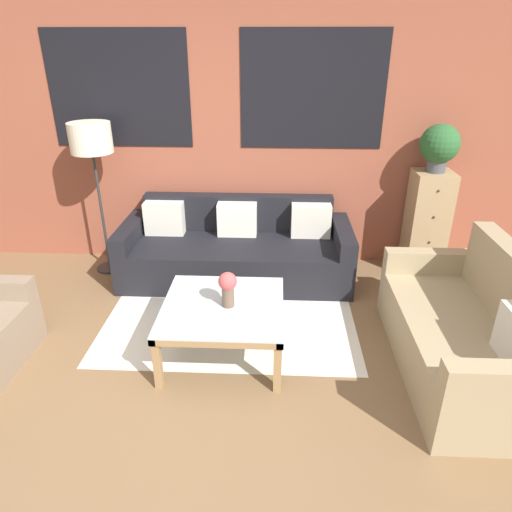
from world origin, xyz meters
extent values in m
plane|color=brown|center=(0.00, 0.00, 0.00)|extent=(16.00, 16.00, 0.00)
cube|color=brown|center=(0.00, 2.44, 1.40)|extent=(8.40, 0.08, 2.80)
cube|color=black|center=(-0.95, 2.39, 1.80)|extent=(1.40, 0.01, 1.10)
cube|color=black|center=(0.95, 2.39, 1.80)|extent=(1.40, 0.01, 1.10)
cube|color=silver|center=(0.23, 1.22, 0.00)|extent=(2.18, 1.67, 0.00)
cube|color=black|center=(0.22, 1.82, 0.20)|extent=(1.97, 0.72, 0.40)
cube|color=black|center=(0.22, 2.26, 0.39)|extent=(1.97, 0.16, 0.78)
cube|color=black|center=(-0.85, 1.90, 0.29)|extent=(0.16, 0.88, 0.58)
cube|color=black|center=(1.29, 1.90, 0.29)|extent=(0.16, 0.88, 0.58)
cube|color=beige|center=(-0.54, 2.10, 0.57)|extent=(0.40, 0.16, 0.34)
cube|color=silver|center=(0.22, 2.10, 0.57)|extent=(0.40, 0.16, 0.34)
cube|color=beige|center=(0.98, 2.10, 0.57)|extent=(0.40, 0.16, 0.34)
cube|color=tan|center=(1.88, 0.53, 0.21)|extent=(0.64, 1.38, 0.42)
cube|color=tan|center=(2.28, 0.53, 0.46)|extent=(0.16, 1.38, 0.92)
cube|color=tan|center=(1.96, 1.30, 0.31)|extent=(0.80, 0.14, 0.62)
cube|color=tan|center=(1.96, -0.23, 0.31)|extent=(0.80, 0.14, 0.62)
cube|color=silver|center=(0.23, 0.65, 0.43)|extent=(0.91, 0.91, 0.01)
cube|color=#99754C|center=(0.23, 0.22, 0.40)|extent=(0.91, 0.05, 0.05)
cube|color=#99754C|center=(0.23, 1.08, 0.40)|extent=(0.91, 0.05, 0.05)
cube|color=#99754C|center=(-0.20, 0.65, 0.40)|extent=(0.05, 0.91, 0.05)
cube|color=#99754C|center=(0.66, 0.65, 0.40)|extent=(0.05, 0.91, 0.05)
cube|color=#99754C|center=(-0.19, 0.23, 0.21)|extent=(0.05, 0.06, 0.42)
cube|color=#99754C|center=(0.65, 0.23, 0.21)|extent=(0.05, 0.06, 0.42)
cube|color=#99754C|center=(-0.19, 1.06, 0.21)|extent=(0.05, 0.06, 0.42)
cube|color=#99754C|center=(0.65, 1.06, 0.21)|extent=(0.05, 0.06, 0.42)
cylinder|color=#2D2D2D|center=(-1.17, 2.05, 0.01)|extent=(0.28, 0.28, 0.02)
cylinder|color=#2D2D2D|center=(-1.17, 2.05, 0.64)|extent=(0.03, 0.03, 1.23)
cylinder|color=beige|center=(-1.17, 2.05, 1.40)|extent=(0.40, 0.40, 0.29)
cube|color=tan|center=(2.16, 2.18, 0.54)|extent=(0.38, 0.37, 1.07)
sphere|color=#38332D|center=(2.16, 1.99, 0.94)|extent=(0.02, 0.02, 0.02)
sphere|color=#38332D|center=(2.16, 1.99, 0.67)|extent=(0.02, 0.02, 0.02)
sphere|color=#38332D|center=(2.16, 1.99, 0.40)|extent=(0.02, 0.02, 0.02)
sphere|color=#38332D|center=(2.16, 1.99, 0.13)|extent=(0.02, 0.02, 0.02)
cylinder|color=#47474C|center=(2.16, 2.18, 1.13)|extent=(0.18, 0.18, 0.11)
sphere|color=#285B2D|center=(2.16, 2.18, 1.35)|extent=(0.37, 0.37, 0.37)
cylinder|color=brown|center=(0.27, 0.64, 0.51)|extent=(0.09, 0.09, 0.16)
sphere|color=#CC4C4C|center=(0.27, 0.64, 0.64)|extent=(0.14, 0.14, 0.14)
camera|label=1|loc=(0.62, -2.28, 2.24)|focal=32.00mm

